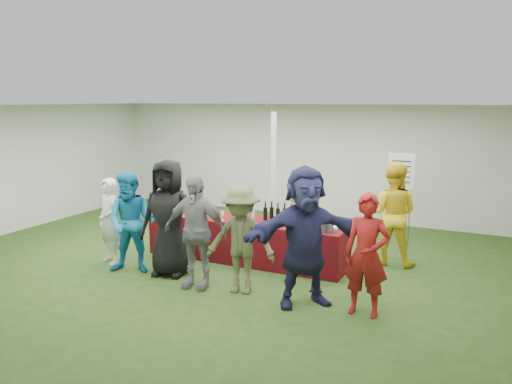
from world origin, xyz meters
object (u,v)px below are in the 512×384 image
at_px(staff_pourer, 303,214).
at_px(customer_1, 132,222).
at_px(serving_table, 246,240).
at_px(wine_list_sign, 401,178).
at_px(customer_6, 367,255).
at_px(customer_2, 169,218).
at_px(customer_4, 241,240).
at_px(staff_back, 392,214).
at_px(dump_bucket, 327,227).
at_px(customer_0, 109,221).
at_px(customer_3, 195,231).
at_px(customer_5, 305,237).

bearing_deg(staff_pourer, customer_1, 54.77).
distance_m(serving_table, wine_list_sign, 3.28).
distance_m(wine_list_sign, customer_6, 3.57).
bearing_deg(customer_2, staff_pourer, 37.57).
relative_size(wine_list_sign, customer_4, 1.12).
xyz_separation_m(staff_back, customer_2, (-3.15, -2.08, 0.06)).
height_order(staff_back, customer_1, staff_back).
distance_m(wine_list_sign, staff_pourer, 2.17).
bearing_deg(customer_1, customer_6, -19.13).
distance_m(customer_1, customer_4, 2.01).
xyz_separation_m(dump_bucket, customer_4, (-0.95, -1.14, -0.04)).
xyz_separation_m(serving_table, customer_0, (-2.06, -1.14, 0.37)).
relative_size(staff_back, customer_1, 1.05).
bearing_deg(customer_4, dump_bucket, 40.19).
bearing_deg(staff_pourer, customer_0, 44.97).
relative_size(staff_back, customer_0, 1.19).
bearing_deg(customer_2, serving_table, 45.47).
height_order(staff_back, customer_4, staff_back).
height_order(customer_3, customer_4, customer_3).
distance_m(customer_1, customer_5, 3.01).
distance_m(customer_3, customer_4, 0.73).
xyz_separation_m(serving_table, dump_bucket, (1.55, -0.22, 0.46)).
height_order(wine_list_sign, customer_6, wine_list_sign).
distance_m(dump_bucket, customer_0, 3.73).
xyz_separation_m(dump_bucket, wine_list_sign, (0.71, 2.41, 0.48)).
relative_size(staff_pourer, customer_3, 0.91).
height_order(staff_pourer, customer_0, staff_pourer).
height_order(customer_5, customer_6, customer_5).
height_order(staff_back, customer_3, staff_back).
height_order(staff_pourer, customer_5, customer_5).
bearing_deg(customer_6, wine_list_sign, 93.16).
xyz_separation_m(dump_bucket, customer_0, (-3.61, -0.92, -0.09)).
bearing_deg(customer_1, customer_4, -19.72).
relative_size(staff_back, customer_6, 1.08).
bearing_deg(staff_back, customer_5, 70.08).
bearing_deg(staff_pourer, wine_list_sign, -118.82).
relative_size(serving_table, wine_list_sign, 2.00).
distance_m(staff_pourer, customer_2, 2.44).
bearing_deg(customer_5, wine_list_sign, 40.13).
xyz_separation_m(staff_pourer, customer_6, (1.60, -1.97, 0.03)).
bearing_deg(dump_bucket, staff_pourer, 129.63).
bearing_deg(dump_bucket, wine_list_sign, 73.59).
relative_size(staff_pourer, customer_5, 0.81).
xyz_separation_m(customer_3, customer_6, (2.56, 0.12, -0.05)).
xyz_separation_m(wine_list_sign, staff_pourer, (-1.42, -1.56, -0.53)).
bearing_deg(staff_pourer, customer_5, 124.25).
bearing_deg(customer_2, customer_4, -17.89).
bearing_deg(customer_2, wine_list_sign, 37.56).
distance_m(serving_table, customer_3, 1.54).
height_order(dump_bucket, customer_1, customer_1).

